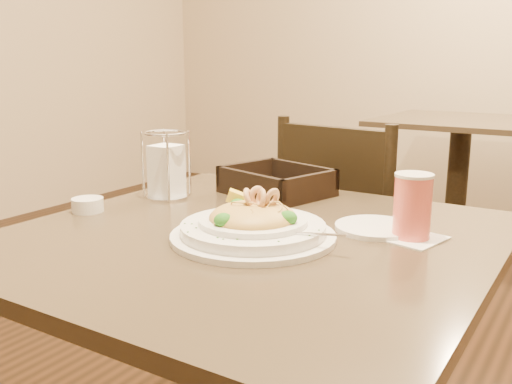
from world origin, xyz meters
The scene contains 9 objects.
main_table centered at (0.00, 0.00, 0.52)m, with size 0.90×0.90×0.77m.
background_table centered at (-0.17, 2.54, 0.52)m, with size 0.92×0.92×0.77m.
dining_chair_near centered at (-0.08, 0.73, 0.50)m, with size 0.47×0.47×0.93m.
pasta_bowl centered at (0.02, -0.03, 0.79)m, with size 0.35×0.31×0.10m.
drink_glass centered at (0.27, 0.14, 0.83)m, with size 0.13×0.13×0.13m.
bread_basket centered at (-0.13, 0.32, 0.79)m, with size 0.29×0.26×0.07m.
napkin_caddy centered at (-0.34, 0.15, 0.84)m, with size 0.10×0.10×0.17m.
side_plate centered at (0.20, 0.15, 0.77)m, with size 0.16×0.16×0.01m, color white.
butter_ramekin centered at (-0.40, -0.05, 0.78)m, with size 0.07×0.07×0.03m, color white.
Camera 1 is at (0.58, -0.90, 1.10)m, focal length 40.00 mm.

